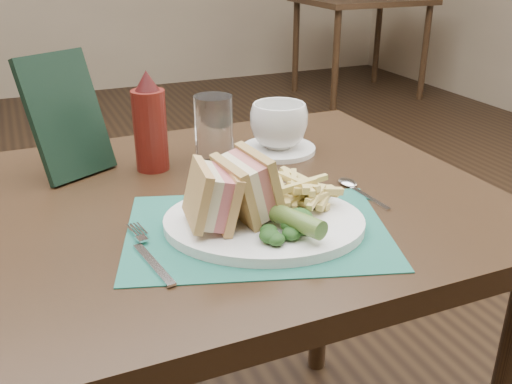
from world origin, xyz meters
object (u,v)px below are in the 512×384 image
at_px(check_presenter, 66,116).
at_px(saucer, 278,149).
at_px(coffee_cup, 279,125).
at_px(drinking_glass, 214,130).
at_px(table_bg_right, 359,48).
at_px(sandwich_half_a, 198,198).
at_px(ketchup_bottle, 150,121).
at_px(table_main, 227,367).
at_px(placemat, 257,230).
at_px(plate, 264,222).
at_px(sandwich_half_b, 235,188).

bearing_deg(check_presenter, saucer, -34.88).
height_order(coffee_cup, drinking_glass, drinking_glass).
height_order(table_bg_right, check_presenter, check_presenter).
distance_m(sandwich_half_a, saucer, 0.40).
bearing_deg(ketchup_bottle, sandwich_half_a, -90.96).
bearing_deg(table_main, ketchup_bottle, 116.75).
xyz_separation_m(placemat, coffee_cup, (0.18, 0.30, 0.05)).
height_order(table_main, sandwich_half_a, sandwich_half_a).
distance_m(table_bg_right, placemat, 3.88).
xyz_separation_m(table_main, ketchup_bottle, (-0.08, 0.16, 0.47)).
height_order(table_main, plate, plate).
relative_size(plate, ketchup_bottle, 1.61).
bearing_deg(sandwich_half_b, check_presenter, 114.49).
bearing_deg(check_presenter, table_main, -70.39).
xyz_separation_m(table_bg_right, plate, (-2.21, -3.16, 0.38)).
relative_size(placemat, sandwich_half_b, 3.79).
bearing_deg(coffee_cup, placemat, -120.42).
height_order(table_bg_right, drinking_glass, drinking_glass).
bearing_deg(saucer, drinking_glass, -178.75).
bearing_deg(sandwich_half_b, drinking_glass, 71.09).
height_order(table_bg_right, plate, plate).
xyz_separation_m(table_bg_right, drinking_glass, (-2.19, -2.86, 0.44)).
distance_m(placemat, sandwich_half_a, 0.11).
distance_m(table_bg_right, drinking_glass, 3.63).
bearing_deg(sandwich_half_b, coffee_cup, 48.78).
xyz_separation_m(placemat, ketchup_bottle, (-0.08, 0.31, 0.09)).
relative_size(placemat, ketchup_bottle, 2.07).
relative_size(drinking_glass, check_presenter, 0.58).
distance_m(saucer, check_presenter, 0.41).
bearing_deg(check_presenter, coffee_cup, -34.88).
distance_m(plate, ketchup_bottle, 0.33).
bearing_deg(coffee_cup, table_bg_right, 54.39).
xyz_separation_m(table_main, plate, (0.01, -0.14, 0.38)).
xyz_separation_m(sandwich_half_b, drinking_glass, (0.07, 0.29, -0.00)).
relative_size(sandwich_half_b, saucer, 0.68).
xyz_separation_m(table_main, check_presenter, (-0.22, 0.20, 0.48)).
bearing_deg(table_bg_right, coffee_cup, -125.61).
height_order(sandwich_half_a, check_presenter, check_presenter).
relative_size(placemat, sandwich_half_a, 4.11).
relative_size(plate, drinking_glass, 2.31).
height_order(coffee_cup, check_presenter, check_presenter).
distance_m(table_bg_right, saucer, 3.54).
xyz_separation_m(sandwich_half_a, drinking_glass, (0.12, 0.29, 0.00)).
bearing_deg(check_presenter, plate, -84.18).
relative_size(plate, coffee_cup, 2.61).
relative_size(placemat, saucer, 2.56).
xyz_separation_m(plate, check_presenter, (-0.23, 0.34, 0.10)).
bearing_deg(table_main, check_presenter, 138.18).
bearing_deg(plate, saucer, 85.77).
bearing_deg(placemat, sandwich_half_a, 171.84).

